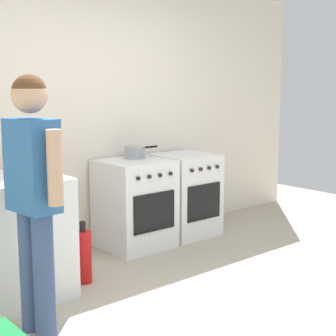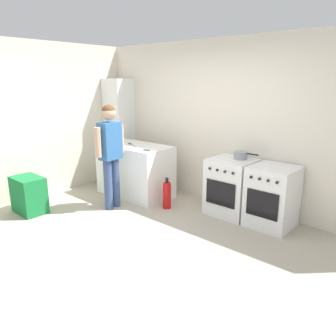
{
  "view_description": "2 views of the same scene",
  "coord_description": "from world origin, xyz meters",
  "views": [
    {
      "loc": [
        -2.56,
        -2.31,
        1.56
      ],
      "look_at": [
        0.12,
        0.81,
        0.89
      ],
      "focal_mm": 55.0,
      "sensor_mm": 36.0,
      "label": 1
    },
    {
      "loc": [
        2.72,
        -2.54,
        1.98
      ],
      "look_at": [
        -0.12,
        0.67,
        0.82
      ],
      "focal_mm": 35.0,
      "sensor_mm": 36.0,
      "label": 2
    }
  ],
  "objects": [
    {
      "name": "oven_right",
      "position": [
        0.99,
        1.58,
        0.43
      ],
      "size": [
        0.59,
        0.62,
        0.85
      ],
      "color": "white",
      "rests_on": "ground"
    },
    {
      "name": "back_wall",
      "position": [
        0.0,
        1.95,
        1.3
      ],
      "size": [
        6.0,
        0.1,
        2.6
      ],
      "primitive_type": "cube",
      "color": "silver",
      "rests_on": "ground"
    },
    {
      "name": "person",
      "position": [
        -1.19,
        0.55,
        0.97
      ],
      "size": [
        0.23,
        0.57,
        1.62
      ],
      "color": "#384C7A",
      "rests_on": "ground"
    },
    {
      "name": "fire_extinguisher",
      "position": [
        -0.52,
        1.1,
        0.22
      ],
      "size": [
        0.13,
        0.13,
        0.5
      ],
      "color": "red",
      "rests_on": "ground"
    },
    {
      "name": "ground_plane",
      "position": [
        0.0,
        0.0,
        0.0
      ],
      "size": [
        8.0,
        8.0,
        0.0
      ],
      "primitive_type": "plane",
      "color": "#ADA38E"
    },
    {
      "name": "pot",
      "position": [
        0.43,
        1.67,
        0.91
      ],
      "size": [
        0.38,
        0.2,
        0.12
      ],
      "color": "gray",
      "rests_on": "oven_left"
    },
    {
      "name": "oven_left",
      "position": [
        0.35,
        1.58,
        0.43
      ],
      "size": [
        0.63,
        0.62,
        0.85
      ],
      "color": "white",
      "rests_on": "ground"
    },
    {
      "name": "knife_utility",
      "position": [
        -0.92,
        0.99,
        0.9
      ],
      "size": [
        0.25,
        0.11,
        0.01
      ],
      "color": "silver",
      "rests_on": "counter_unit"
    }
  ]
}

